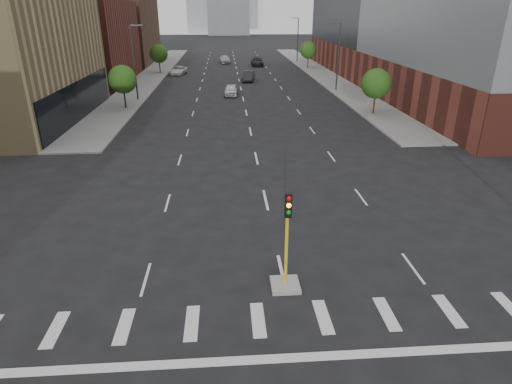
{
  "coord_description": "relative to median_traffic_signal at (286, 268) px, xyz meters",
  "views": [
    {
      "loc": [
        -2.3,
        -5.93,
        10.88
      ],
      "look_at": [
        -0.92,
        13.46,
        2.5
      ],
      "focal_mm": 30.0,
      "sensor_mm": 36.0,
      "label": 1
    }
  ],
  "objects": [
    {
      "name": "building_left_far_b",
      "position": [
        -27.5,
        83.03,
        5.53
      ],
      "size": [
        20.0,
        24.0,
        13.0
      ],
      "primitive_type": "cube",
      "color": "brown",
      "rests_on": "ground"
    },
    {
      "name": "car_far_left",
      "position": [
        -10.5,
        64.17,
        -0.26
      ],
      "size": [
        3.18,
        5.42,
        1.42
      ],
      "primitive_type": "imported",
      "rotation": [
        0.0,
        0.0,
        -0.17
      ],
      "color": "silver",
      "rests_on": "ground"
    },
    {
      "name": "median_traffic_signal",
      "position": [
        0.0,
        0.0,
        0.0
      ],
      "size": [
        1.2,
        1.2,
        4.4
      ],
      "color": "#999993",
      "rests_on": "ground"
    },
    {
      "name": "streetlight_right_b",
      "position": [
        13.41,
        81.03,
        4.04
      ],
      "size": [
        1.6,
        0.22,
        9.07
      ],
      "color": "#2D2D30",
      "rests_on": "ground"
    },
    {
      "name": "sidewalk_left_far",
      "position": [
        -15.0,
        65.03,
        -0.9
      ],
      "size": [
        5.0,
        92.0,
        0.15
      ],
      "primitive_type": "cube",
      "color": "gray",
      "rests_on": "ground"
    },
    {
      "name": "streetlight_left",
      "position": [
        -13.41,
        41.03,
        4.04
      ],
      "size": [
        1.6,
        0.22,
        9.07
      ],
      "color": "#2D2D30",
      "rests_on": "ground"
    },
    {
      "name": "tree_right_far",
      "position": [
        14.0,
        71.03,
        2.42
      ],
      "size": [
        3.2,
        3.2,
        4.85
      ],
      "color": "#382619",
      "rests_on": "ground"
    },
    {
      "name": "tree_left_near",
      "position": [
        -14.0,
        36.03,
        2.42
      ],
      "size": [
        3.2,
        3.2,
        4.85
      ],
      "color": "#382619",
      "rests_on": "ground"
    },
    {
      "name": "car_mid_right",
      "position": [
        1.5,
        55.72,
        -0.18
      ],
      "size": [
        2.33,
        5.03,
        1.6
      ],
      "primitive_type": "imported",
      "rotation": [
        0.0,
        0.0,
        -0.14
      ],
      "color": "black",
      "rests_on": "ground"
    },
    {
      "name": "car_distant",
      "position": [
        -2.21,
        80.82,
        -0.11
      ],
      "size": [
        2.52,
        5.23,
        1.72
      ],
      "primitive_type": "imported",
      "rotation": [
        0.0,
        0.0,
        0.1
      ],
      "color": "#B1B2B6",
      "rests_on": "ground"
    },
    {
      "name": "tree_left_far",
      "position": [
        -14.0,
        66.03,
        2.42
      ],
      "size": [
        3.2,
        3.2,
        4.85
      ],
      "color": "#382619",
      "rests_on": "ground"
    },
    {
      "name": "sidewalk_right_far",
      "position": [
        15.0,
        65.03,
        -0.9
      ],
      "size": [
        5.0,
        92.0,
        0.15
      ],
      "primitive_type": "cube",
      "color": "gray",
      "rests_on": "ground"
    },
    {
      "name": "car_deep_right",
      "position": [
        4.37,
        75.87,
        -0.14
      ],
      "size": [
        2.39,
        5.79,
        1.67
      ],
      "primitive_type": "imported",
      "rotation": [
        0.0,
        0.0,
        0.01
      ],
      "color": "black",
      "rests_on": "ground"
    },
    {
      "name": "streetlight_right_a",
      "position": [
        13.41,
        46.03,
        4.04
      ],
      "size": [
        1.6,
        0.22,
        9.07
      ],
      "color": "#2D2D30",
      "rests_on": "ground"
    },
    {
      "name": "car_near_left",
      "position": [
        -1.5,
        43.62,
        -0.23
      ],
      "size": [
        2.0,
        4.46,
        1.49
      ],
      "primitive_type": "imported",
      "rotation": [
        0.0,
        0.0,
        -0.06
      ],
      "color": "silver",
      "rests_on": "ground"
    },
    {
      "name": "tree_right_near",
      "position": [
        14.0,
        31.03,
        2.42
      ],
      "size": [
        3.2,
        3.2,
        4.85
      ],
      "color": "#382619",
      "rests_on": "ground"
    },
    {
      "name": "building_left_far_a",
      "position": [
        -27.5,
        57.03,
        5.03
      ],
      "size": [
        20.0,
        22.0,
        12.0
      ],
      "primitive_type": "cube",
      "color": "brown",
      "rests_on": "ground"
    },
    {
      "name": "building_right_main",
      "position": [
        29.5,
        51.03,
        10.03
      ],
      "size": [
        24.0,
        70.0,
        22.0
      ],
      "color": "brown",
      "rests_on": "ground"
    }
  ]
}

